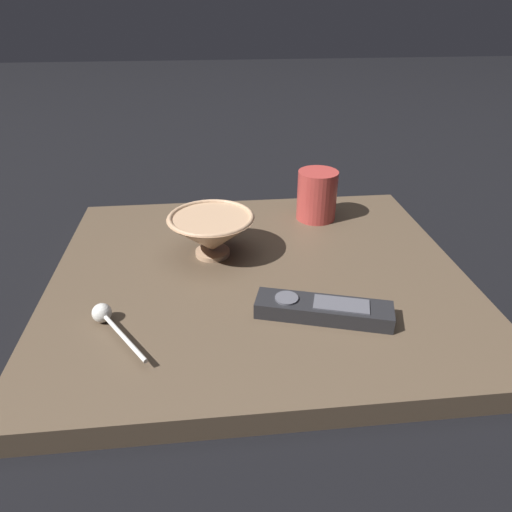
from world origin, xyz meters
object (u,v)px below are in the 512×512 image
(coffee_mug, at_px, (317,195))
(teaspoon, at_px, (105,317))
(cereal_bowl, at_px, (212,233))
(tv_remote_near, at_px, (323,310))

(coffee_mug, distance_m, teaspoon, 0.47)
(coffee_mug, relative_size, teaspoon, 0.82)
(coffee_mug, bearing_deg, cereal_bowl, -148.51)
(coffee_mug, height_order, teaspoon, coffee_mug)
(teaspoon, relative_size, tv_remote_near, 0.61)
(cereal_bowl, bearing_deg, tv_remote_near, -52.42)
(coffee_mug, relative_size, tv_remote_near, 0.50)
(cereal_bowl, relative_size, tv_remote_near, 0.75)
(cereal_bowl, bearing_deg, coffee_mug, 31.49)
(cereal_bowl, height_order, tv_remote_near, cereal_bowl)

